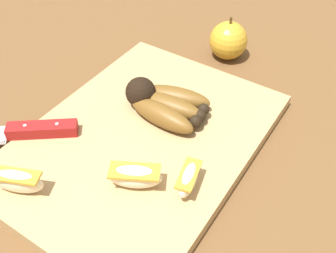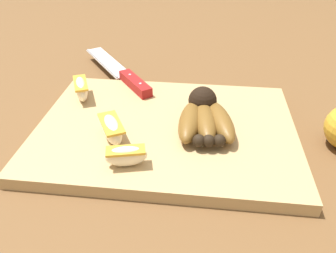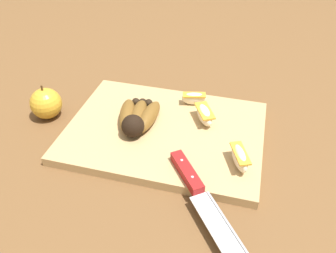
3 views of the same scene
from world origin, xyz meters
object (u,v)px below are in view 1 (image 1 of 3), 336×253
banana_bunch (164,103)px  whole_apple (228,40)px  apple_wedge_far (135,176)px  chefs_knife (9,133)px  apple_wedge_middle (189,179)px  apple_wedge_near (17,181)px

banana_bunch → whole_apple: whole_apple is taller
apple_wedge_far → whole_apple: bearing=7.7°
chefs_knife → apple_wedge_middle: size_ratio=4.01×
apple_wedge_near → apple_wedge_far: size_ratio=0.96×
apple_wedge_far → banana_bunch: bearing=19.2°
apple_wedge_near → apple_wedge_far: 0.15m
apple_wedge_far → whole_apple: (0.35, 0.05, -0.00)m
apple_wedge_near → apple_wedge_middle: bearing=-55.3°
apple_wedge_far → whole_apple: 0.36m
apple_wedge_near → whole_apple: bearing=-8.9°
banana_bunch → chefs_knife: 0.23m
chefs_knife → whole_apple: 0.41m
banana_bunch → whole_apple: bearing=0.0°
chefs_knife → apple_wedge_near: size_ratio=3.39×
chefs_knife → apple_wedge_middle: 0.27m
chefs_knife → apple_wedge_near: 0.11m
apple_wedge_middle → chefs_knife: bearing=103.4°
apple_wedge_near → apple_wedge_middle: apple_wedge_near is taller
banana_bunch → whole_apple: size_ratio=1.59×
apple_wedge_near → whole_apple: size_ratio=0.86×
chefs_knife → whole_apple: whole_apple is taller
apple_wedge_middle → banana_bunch: bearing=46.0°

